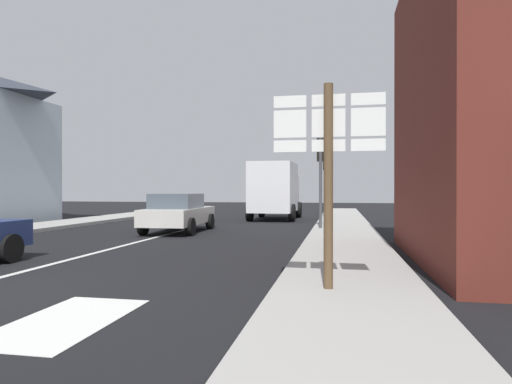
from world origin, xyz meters
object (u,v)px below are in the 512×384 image
(sedan_far, at_px, (178,212))
(route_sign_post, at_px, (328,164))
(traffic_light_far_right, at_px, (326,170))
(delivery_truck, at_px, (275,189))
(traffic_light_near_right, at_px, (321,162))

(sedan_far, relative_size, route_sign_post, 1.33)
(sedan_far, relative_size, traffic_light_far_right, 1.19)
(route_sign_post, bearing_deg, delivery_truck, 100.83)
(sedan_far, distance_m, route_sign_post, 11.09)
(sedan_far, bearing_deg, traffic_light_far_right, 55.66)
(delivery_truck, xyz_separation_m, traffic_light_near_right, (2.73, -6.50, 1.04))
(traffic_light_far_right, relative_size, traffic_light_near_right, 0.99)
(delivery_truck, bearing_deg, traffic_light_near_right, -67.25)
(route_sign_post, distance_m, traffic_light_far_right, 17.16)
(sedan_far, height_order, traffic_light_near_right, traffic_light_near_right)
(sedan_far, relative_size, delivery_truck, 0.85)
(delivery_truck, relative_size, traffic_light_near_right, 1.39)
(sedan_far, height_order, route_sign_post, route_sign_post)
(sedan_far, height_order, delivery_truck, delivery_truck)
(route_sign_post, xyz_separation_m, traffic_light_far_right, (-0.54, 17.14, 0.65))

